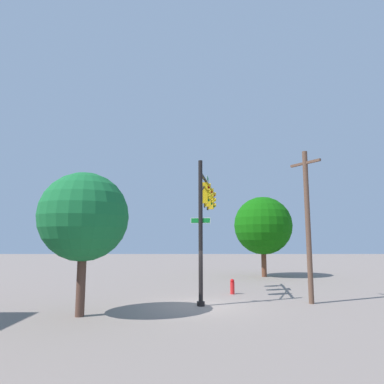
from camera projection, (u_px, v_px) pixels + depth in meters
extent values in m
plane|color=gray|center=(201.00, 306.00, 15.68)|extent=(120.00, 120.00, 0.00)
cylinder|color=black|center=(201.00, 231.00, 16.15)|extent=(0.20, 0.20, 6.80)
cylinder|color=black|center=(201.00, 304.00, 15.69)|extent=(0.36, 0.36, 0.20)
cylinder|color=black|center=(207.00, 183.00, 19.49)|extent=(5.97, 1.04, 0.14)
cylinder|color=black|center=(204.00, 187.00, 17.80)|extent=(2.72, 0.49, 1.08)
cube|color=gold|center=(204.00, 193.00, 18.12)|extent=(0.36, 0.40, 1.10)
cube|color=black|center=(201.00, 193.00, 18.15)|extent=(0.44, 0.10, 1.22)
sphere|color=maroon|center=(208.00, 187.00, 18.15)|extent=(0.22, 0.22, 0.22)
cylinder|color=gold|center=(209.00, 186.00, 18.15)|extent=(0.25, 0.17, 0.23)
sphere|color=#FFFC14|center=(208.00, 193.00, 18.10)|extent=(0.22, 0.22, 0.22)
cylinder|color=gold|center=(209.00, 192.00, 18.10)|extent=(0.25, 0.17, 0.23)
sphere|color=#0B621E|center=(208.00, 199.00, 18.05)|extent=(0.22, 0.22, 0.22)
cylinder|color=gold|center=(209.00, 198.00, 18.05)|extent=(0.25, 0.17, 0.23)
cube|color=yellow|center=(208.00, 197.00, 19.81)|extent=(0.36, 0.40, 1.10)
cube|color=black|center=(204.00, 197.00, 19.83)|extent=(0.44, 0.09, 1.22)
sphere|color=maroon|center=(211.00, 191.00, 19.83)|extent=(0.22, 0.22, 0.22)
cylinder|color=yellow|center=(212.00, 190.00, 19.83)|extent=(0.25, 0.17, 0.23)
sphere|color=#FFFC14|center=(211.00, 197.00, 19.78)|extent=(0.22, 0.22, 0.22)
cylinder|color=yellow|center=(212.00, 196.00, 19.78)|extent=(0.25, 0.17, 0.23)
sphere|color=#0B621E|center=(211.00, 203.00, 19.74)|extent=(0.22, 0.22, 0.22)
cylinder|color=yellow|center=(212.00, 202.00, 19.74)|extent=(0.25, 0.17, 0.23)
cube|color=gold|center=(211.00, 200.00, 21.49)|extent=(0.38, 0.41, 1.10)
cube|color=black|center=(207.00, 200.00, 21.53)|extent=(0.44, 0.12, 1.22)
sphere|color=maroon|center=(214.00, 195.00, 21.50)|extent=(0.22, 0.22, 0.22)
cylinder|color=gold|center=(215.00, 194.00, 21.50)|extent=(0.25, 0.18, 0.23)
sphere|color=#FFFC14|center=(214.00, 200.00, 21.46)|extent=(0.22, 0.22, 0.22)
cylinder|color=gold|center=(215.00, 200.00, 21.45)|extent=(0.25, 0.18, 0.23)
sphere|color=#0B621E|center=(214.00, 206.00, 21.41)|extent=(0.22, 0.22, 0.22)
cylinder|color=gold|center=(215.00, 205.00, 21.40)|extent=(0.25, 0.18, 0.23)
cube|color=white|center=(207.00, 179.00, 19.83)|extent=(0.93, 0.16, 0.26)
cube|color=#157A35|center=(207.00, 179.00, 19.83)|extent=(0.89, 0.16, 0.22)
cube|color=white|center=(201.00, 221.00, 16.22)|extent=(0.16, 0.93, 0.26)
cube|color=#107728|center=(201.00, 221.00, 16.22)|extent=(0.16, 0.89, 0.22)
cylinder|color=brown|center=(308.00, 225.00, 16.78)|extent=(0.25, 0.25, 7.41)
cube|color=brown|center=(305.00, 163.00, 17.21)|extent=(1.59, 1.06, 0.12)
cylinder|color=red|center=(232.00, 288.00, 19.18)|extent=(0.24, 0.24, 0.65)
sphere|color=red|center=(232.00, 281.00, 19.24)|extent=(0.22, 0.22, 0.22)
cylinder|color=red|center=(232.00, 287.00, 19.33)|extent=(0.12, 0.10, 0.10)
cylinder|color=#50352A|center=(81.00, 285.00, 13.68)|extent=(0.35, 0.35, 2.40)
sphere|color=#176832|center=(84.00, 216.00, 14.07)|extent=(3.64, 3.64, 3.64)
cylinder|color=brown|center=(264.00, 263.00, 28.39)|extent=(0.41, 0.41, 2.16)
sphere|color=#0F5A0A|center=(263.00, 225.00, 28.83)|extent=(4.83, 4.83, 4.83)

